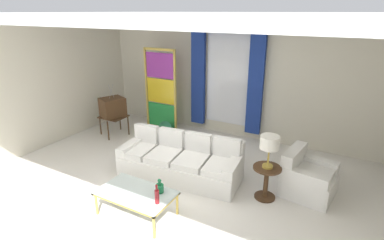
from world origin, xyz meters
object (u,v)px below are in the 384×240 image
Objects in this scene: stained_glass_divider at (161,93)px; peacock_figurine at (163,130)px; bottle_crystal_tall at (160,188)px; round_side_table at (266,180)px; couch_white_long at (181,161)px; armchair_white at (306,179)px; bottle_blue_decanter at (157,196)px; table_lamp_brass at (270,144)px; vintage_tv at (113,108)px; coffee_table at (136,194)px.

stained_glass_divider is 1.01m from peacock_figurine.
round_side_table is (1.33, 1.26, -0.13)m from bottle_crystal_tall.
couch_white_long is 2.31m from armchair_white.
table_lamp_brass is (1.20, 1.52, 0.49)m from bottle_blue_decanter.
couch_white_long reaches higher than armchair_white.
stained_glass_divider reaches higher than bottle_blue_decanter.
round_side_table is at bearing 43.53° from bottle_crystal_tall.
couch_white_long is at bearing -167.28° from armchair_white.
bottle_blue_decanter is at bearing -38.13° from vintage_tv.
round_side_table is at bearing 0.79° from couch_white_long.
round_side_table is at bearing -27.52° from stained_glass_divider.
coffee_table is at bearing -138.97° from table_lamp_brass.
bottle_blue_decanter reaches higher than round_side_table.
round_side_table is at bearing 41.03° from coffee_table.
bottle_blue_decanter is at bearing -62.90° from bottle_crystal_tall.
stained_glass_divider is at bearing 126.73° from peacock_figurine.
stained_glass_divider reaches higher than table_lamp_brass.
stained_glass_divider is at bearing 152.48° from table_lamp_brass.
bottle_blue_decanter is at bearing -128.21° from table_lamp_brass.
table_lamp_brass is at bearing -11.88° from vintage_tv.
bottle_crystal_tall is 0.39× the size of peacock_figurine.
armchair_white is 1.61× the size of table_lamp_brass.
table_lamp_brass is (1.68, 0.02, 0.72)m from couch_white_long.
peacock_figurine is 3.39m from table_lamp_brass.
coffee_table is at bearing -139.20° from armchair_white.
peacock_figurine is at bearing 123.03° from bottle_blue_decanter.
stained_glass_divider reaches higher than round_side_table.
stained_glass_divider reaches higher than bottle_crystal_tall.
stained_glass_divider is at bearing 162.16° from armchair_white.
bottle_crystal_tall is 0.39× the size of round_side_table.
table_lamp_brass is at bearing 51.79° from bottle_blue_decanter.
bottle_crystal_tall is 3.68m from stained_glass_divider.
armchair_white is (2.25, 0.51, -0.02)m from couch_white_long.
bottle_crystal_tall is (0.33, 0.18, 0.11)m from coffee_table.
coffee_table is 0.49m from bottle_blue_decanter.
table_lamp_brass is (4.28, -0.90, 0.30)m from vintage_tv.
vintage_tv is (-3.08, 2.42, 0.19)m from bottle_blue_decanter.
bottle_crystal_tall is at bearing -36.22° from vintage_tv.
table_lamp_brass reaches higher than armchair_white.
vintage_tv is 4.38m from table_lamp_brass.
table_lamp_brass is at bearing 41.03° from coffee_table.
peacock_figurine is (-1.83, 2.82, -0.32)m from bottle_blue_decanter.
bottle_crystal_tall is 0.25× the size of armchair_white.
round_side_table is (4.28, -0.90, -0.37)m from vintage_tv.
vintage_tv is at bearing -136.80° from stained_glass_divider.
stained_glass_divider is (0.91, 0.85, 0.33)m from vintage_tv.
stained_glass_divider is at bearing 118.17° from coffee_table.
peacock_figurine is (1.25, 0.40, -0.51)m from vintage_tv.
bottle_crystal_tall is 3.09m from peacock_figurine.
couch_white_long is at bearing -44.41° from peacock_figurine.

